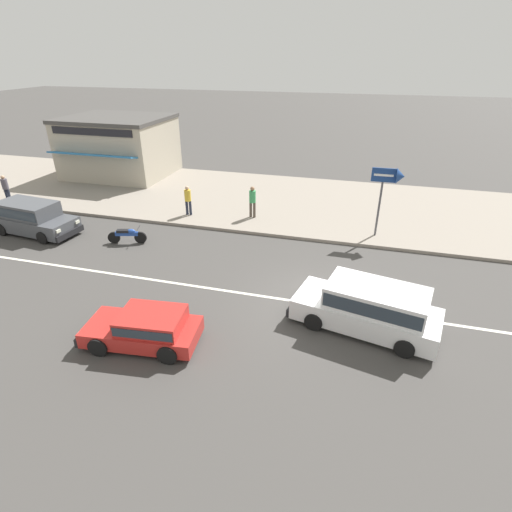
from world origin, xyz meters
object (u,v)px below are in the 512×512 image
shopfront_corner_warung (119,146)px  minivan_dark_grey_0 (31,217)px  hatchback_red_1 (146,327)px  arrow_signboard (395,180)px  pedestrian_by_shop (188,198)px  pedestrian_near_clock (5,187)px  minivan_white_3 (370,306)px  motorcycle_0 (127,235)px  pedestrian_far_end (252,200)px

shopfront_corner_warung → minivan_dark_grey_0: bearing=-82.7°
hatchback_red_1 → arrow_signboard: arrow_signboard is taller
hatchback_red_1 → pedestrian_by_shop: bearing=106.8°
minivan_dark_grey_0 → pedestrian_near_clock: (-4.48, 3.04, 0.22)m
pedestrian_by_shop → pedestrian_near_clock: bearing=-175.5°
minivan_white_3 → pedestrian_near_clock: pedestrian_near_clock is taller
motorcycle_0 → pedestrian_far_end: 6.56m
motorcycle_0 → arrow_signboard: (11.69, 3.67, 2.51)m
minivan_dark_grey_0 → motorcycle_0: size_ratio=2.55×
arrow_signboard → pedestrian_far_end: size_ratio=1.96×
minivan_dark_grey_0 → arrow_signboard: 17.37m
pedestrian_near_clock → pedestrian_by_shop: bearing=4.5°
motorcycle_0 → minivan_white_3: bearing=-18.5°
shopfront_corner_warung → pedestrian_far_end: bearing=-26.4°
motorcycle_0 → pedestrian_near_clock: 10.07m
minivan_dark_grey_0 → shopfront_corner_warung: size_ratio=0.65×
minivan_white_3 → pedestrian_far_end: 10.13m
motorcycle_0 → pedestrian_by_shop: bearing=69.3°
minivan_dark_grey_0 → shopfront_corner_warung: (-1.29, 10.08, 1.29)m
pedestrian_far_end → minivan_dark_grey_0: bearing=-155.8°
hatchback_red_1 → pedestrian_far_end: (0.39, 10.60, 0.55)m
minivan_white_3 → arrow_signboard: arrow_signboard is taller
arrow_signboard → pedestrian_by_shop: 10.42m
pedestrian_by_shop → shopfront_corner_warung: size_ratio=0.23×
pedestrian_far_end → motorcycle_0: bearing=-138.0°
hatchback_red_1 → arrow_signboard: (7.23, 9.90, 2.34)m
pedestrian_near_clock → pedestrian_far_end: bearing=5.7°
pedestrian_near_clock → pedestrian_far_end: (14.46, 1.45, 0.07)m
shopfront_corner_warung → pedestrian_near_clock: bearing=-114.4°
minivan_white_3 → hatchback_red_1: bearing=-158.6°
arrow_signboard → pedestrian_near_clock: arrow_signboard is taller
motorcycle_0 → minivan_dark_grey_0: bearing=-178.6°
motorcycle_0 → pedestrian_by_shop: 4.10m
minivan_dark_grey_0 → shopfront_corner_warung: 10.25m
minivan_white_3 → arrow_signboard: 7.66m
hatchback_red_1 → motorcycle_0: bearing=125.5°
minivan_white_3 → arrow_signboard: bearing=84.7°
minivan_white_3 → motorcycle_0: bearing=161.5°
pedestrian_near_clock → minivan_dark_grey_0: bearing=-34.1°
pedestrian_far_end → pedestrian_by_shop: bearing=-170.4°
minivan_white_3 → motorcycle_0: 11.61m
pedestrian_near_clock → shopfront_corner_warung: shopfront_corner_warung is taller
hatchback_red_1 → motorcycle_0: 7.67m
shopfront_corner_warung → hatchback_red_1: bearing=-56.1°
minivan_dark_grey_0 → pedestrian_by_shop: pedestrian_by_shop is taller
hatchback_red_1 → shopfront_corner_warung: bearing=123.9°
minivan_white_3 → arrow_signboard: (0.69, 7.34, 2.08)m
pedestrian_far_end → shopfront_corner_warung: shopfront_corner_warung is taller
pedestrian_far_end → shopfront_corner_warung: (-11.27, 5.60, 1.00)m
pedestrian_by_shop → shopfront_corner_warung: 10.05m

